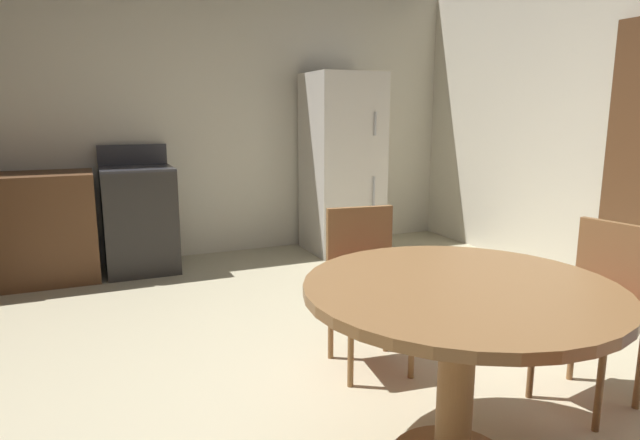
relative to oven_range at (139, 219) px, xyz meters
The scene contains 7 objects.
ground_plane 2.87m from the oven_range, 79.45° to the right, with size 14.00×14.00×0.00m, color beige.
wall_back 1.10m from the oven_range, 37.38° to the left, with size 5.85×0.12×2.70m, color silver.
oven_range is the anchor object (origin of this frame).
refrigerator 1.99m from the oven_range, ahead, with size 0.68×0.68×1.76m.
dining_table 3.47m from the oven_range, 75.96° to the right, with size 1.17×1.17×0.76m.
chair_east 3.67m from the oven_range, 60.85° to the right, with size 0.46×0.46×0.87m.
chair_north 2.60m from the oven_range, 68.24° to the right, with size 0.45×0.45×0.87m.
Camera 1 is at (-0.92, -2.12, 1.38)m, focal length 30.30 mm.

